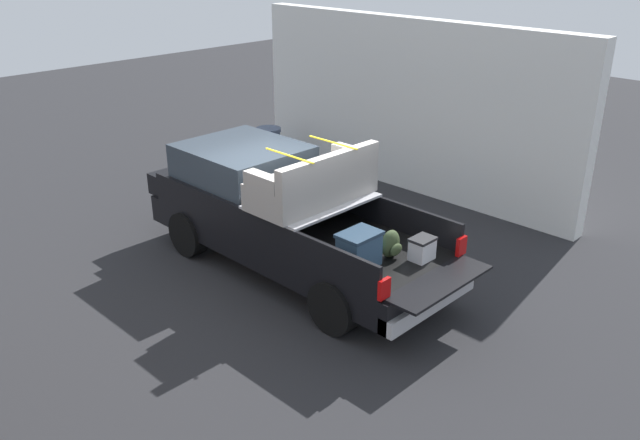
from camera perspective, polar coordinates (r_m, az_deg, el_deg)
ground_plane at (r=11.13m, az=-2.21°, el=-4.33°), size 40.00×40.00×0.00m
pickup_truck at (r=10.95m, az=-3.62°, el=0.83°), size 6.05×2.07×2.23m
building_facade at (r=14.45m, az=7.55°, el=9.84°), size 8.19×0.36×3.64m
trash_can at (r=15.88m, az=-4.45°, el=6.25°), size 0.60×0.60×0.98m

